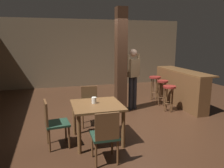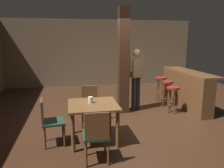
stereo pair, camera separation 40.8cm
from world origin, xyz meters
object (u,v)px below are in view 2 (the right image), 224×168
Objects in this scene: chair_north at (90,103)px; chair_south at (96,134)px; napkin_cup at (90,100)px; bar_stool_near at (173,93)px; chair_west at (49,119)px; standing_person at (136,75)px; dining_table at (93,110)px; bar_stool_mid at (167,88)px; bar_counter at (185,89)px; bar_stool_far at (161,83)px.

chair_south is at bearing -91.69° from chair_north.
bar_stool_near is (2.33, 1.17, -0.27)m from napkin_cup.
napkin_cup is (0.79, 0.10, 0.31)m from chair_west.
standing_person reaches higher than chair_south.
dining_table is 1.23× the size of bar_stool_mid.
bar_stool_near is (-0.64, -0.48, 0.00)m from bar_counter.
bar_stool_far is (2.49, 3.28, 0.09)m from chair_south.
bar_stool_far is (3.29, 2.48, 0.09)m from chair_west.
dining_table is at bearing -90.83° from chair_north.
bar_stool_near is (3.12, 1.27, 0.04)m from chair_west.
chair_north reaches higher than bar_stool_near.
bar_counter is (2.93, 1.73, -0.09)m from dining_table.
napkin_cup reaches higher than bar_stool_mid.
bar_stool_near is (0.90, -0.46, -0.46)m from standing_person.
chair_north is 1.15× the size of bar_stool_mid.
bar_counter reaches higher than bar_stool_mid.
bar_stool_near is 1.22m from bar_stool_far.
bar_stool_far is at bearing 35.08° from standing_person.
bar_stool_near is 0.94× the size of bar_stool_mid.
bar_counter is at bearing 29.10° from napkin_cup.
standing_person is at bearing 153.16° from bar_stool_near.
bar_stool_mid is at bearing -95.63° from bar_stool_far.
chair_west is (-0.84, -0.93, 0.00)m from chair_north.
chair_west is at bearing -143.00° from bar_stool_far.
bar_stool_mid is (2.39, 1.81, -0.06)m from dining_table.
chair_west is 3.72m from bar_stool_mid.
dining_table is at bearing -129.30° from standing_person.
chair_south is at bearing -92.62° from dining_table.
chair_north is 1.74m from chair_south.
chair_west is 1.23× the size of bar_stool_near.
chair_south is 0.52× the size of standing_person.
standing_person is at bearing 48.66° from napkin_cup.
bar_stool_near is (2.28, 0.34, 0.04)m from chair_north.
chair_north reaches higher than napkin_cup.
chair_west is at bearing -154.98° from bar_counter.
standing_person reaches higher than bar_stool_mid.
bar_stool_mid is (2.43, 2.65, 0.06)m from chair_south.
chair_west is 2.86m from standing_person.
bar_stool_far is (0.06, 0.63, 0.03)m from bar_stool_mid.
standing_person reaches higher than chair_north.
bar_counter is (2.97, 2.56, 0.03)m from chair_south.
dining_table is 0.21m from napkin_cup.
bar_stool_near is (2.29, 1.24, -0.08)m from dining_table.
napkin_cup is at bearing 118.88° from dining_table.
bar_counter is at bearing -56.78° from bar_stool_far.
bar_counter is (1.54, 0.02, -0.46)m from standing_person.
standing_person is at bearing -173.54° from bar_stool_mid.
bar_counter is 3.00× the size of bar_stool_mid.
standing_person is at bearing 37.89° from chair_west.
bar_stool_near is at bearing -142.90° from bar_counter.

